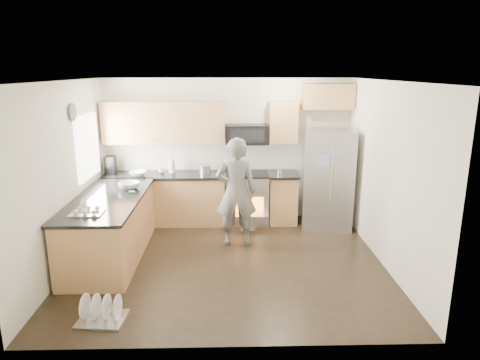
{
  "coord_description": "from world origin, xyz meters",
  "views": [
    {
      "loc": [
        0.03,
        -5.79,
        2.75
      ],
      "look_at": [
        0.19,
        0.5,
        1.11
      ],
      "focal_mm": 32.0,
      "sensor_mm": 36.0,
      "label": 1
    }
  ],
  "objects_px": {
    "stove_range": "(247,187)",
    "dish_rack": "(102,314)",
    "person": "(236,192)",
    "refrigerator": "(328,179)"
  },
  "relations": [
    {
      "from": "person",
      "to": "dish_rack",
      "type": "bearing_deg",
      "value": 53.44
    },
    {
      "from": "person",
      "to": "dish_rack",
      "type": "distance_m",
      "value": 2.76
    },
    {
      "from": "stove_range",
      "to": "person",
      "type": "xyz_separation_m",
      "value": [
        -0.21,
        -1.04,
        0.2
      ]
    },
    {
      "from": "stove_range",
      "to": "refrigerator",
      "type": "bearing_deg",
      "value": -9.7
    },
    {
      "from": "stove_range",
      "to": "refrigerator",
      "type": "distance_m",
      "value": 1.45
    },
    {
      "from": "stove_range",
      "to": "dish_rack",
      "type": "relative_size",
      "value": 3.26
    },
    {
      "from": "refrigerator",
      "to": "dish_rack",
      "type": "relative_size",
      "value": 3.19
    },
    {
      "from": "refrigerator",
      "to": "dish_rack",
      "type": "xyz_separation_m",
      "value": [
        -3.18,
        -2.94,
        -0.79
      ]
    },
    {
      "from": "stove_range",
      "to": "dish_rack",
      "type": "distance_m",
      "value": 3.69
    },
    {
      "from": "person",
      "to": "stove_range",
      "type": "bearing_deg",
      "value": -102.03
    }
  ]
}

